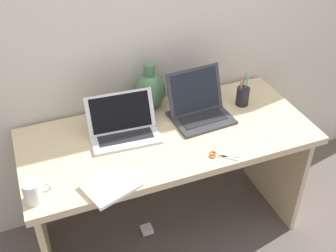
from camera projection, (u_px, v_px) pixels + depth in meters
ground_plane at (168, 229)px, 2.65m from camera, size 6.00×6.00×0.00m
back_wall at (142, 27)px, 2.22m from camera, size 4.40×0.04×2.40m
desk at (168, 157)px, 2.29m from camera, size 1.53×0.68×0.76m
laptop_left at (123, 125)px, 2.17m from camera, size 0.37×0.25×0.21m
laptop_right at (198, 105)px, 2.29m from camera, size 0.33×0.28×0.25m
green_vase at (150, 90)px, 2.34m from camera, size 0.17×0.17×0.27m
notebook_stack at (111, 186)px, 1.88m from camera, size 0.28×0.25×0.02m
coffee_mug at (33, 192)px, 1.78m from camera, size 0.12×0.08×0.10m
pen_cup at (243, 96)px, 2.39m from camera, size 0.07×0.07×0.19m
scissors at (218, 155)px, 2.05m from camera, size 0.14×0.11×0.01m
power_brick at (147, 229)px, 2.62m from camera, size 0.07×0.07×0.03m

